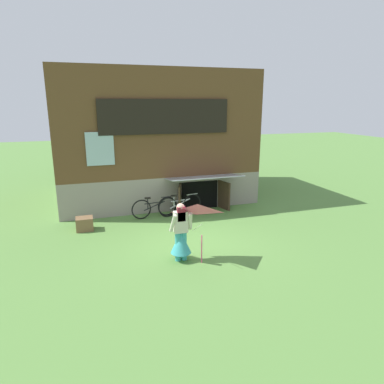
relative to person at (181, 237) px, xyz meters
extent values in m
plane|color=#56843D|center=(0.60, 0.98, -0.63)|extent=(60.00, 60.00, 0.00)
cube|color=gray|center=(0.60, 6.59, 0.00)|extent=(7.42, 5.20, 1.27)
cube|color=brown|center=(0.60, 6.59, 2.53)|extent=(7.42, 5.20, 3.79)
cube|color=black|center=(0.60, 3.94, 2.78)|extent=(4.52, 0.08, 1.17)
cube|color=#9EB7C6|center=(0.60, 3.96, 2.78)|extent=(4.36, 0.04, 1.05)
cube|color=#9EB7C6|center=(-1.63, 3.95, 1.77)|extent=(0.90, 0.06, 1.10)
cube|color=black|center=(1.86, 3.97, -0.10)|extent=(1.40, 0.03, 1.05)
cube|color=#3D2B1E|center=(1.01, 3.68, -0.10)|extent=(0.29, 0.68, 1.05)
cube|color=#3D2B1E|center=(2.71, 3.68, -0.10)|extent=(0.25, 0.69, 1.05)
cube|color=#999EA8|center=(1.86, 3.43, 0.69)|extent=(2.64, 1.09, 0.18)
cylinder|color=teal|center=(-0.08, 0.00, -0.25)|extent=(0.14, 0.14, 0.76)
cylinder|color=teal|center=(0.08, 0.00, -0.25)|extent=(0.14, 0.14, 0.76)
cone|color=teal|center=(0.00, 0.00, -0.14)|extent=(0.52, 0.52, 0.57)
cube|color=beige|center=(0.00, 0.00, 0.40)|extent=(0.34, 0.20, 0.54)
cylinder|color=beige|center=(-0.22, -0.10, 0.43)|extent=(0.16, 0.31, 0.50)
cylinder|color=beige|center=(0.22, -0.10, 0.43)|extent=(0.16, 0.31, 0.50)
cube|color=maroon|center=(0.00, -0.06, 0.62)|extent=(0.20, 0.08, 0.36)
sphere|color=#D8AD8E|center=(0.00, 0.00, 0.77)|extent=(0.21, 0.21, 0.21)
pyramid|color=#E54C7F|center=(0.23, -0.60, 0.58)|extent=(1.16, 1.05, 0.51)
cylinder|color=beige|center=(0.35, -0.25, 0.30)|extent=(0.01, 0.71, 0.43)
cylinder|color=#E54C7F|center=(0.45, -0.30, -0.26)|extent=(0.03, 0.03, 0.74)
torus|color=black|center=(1.43, 3.56, -0.28)|extent=(0.70, 0.17, 0.70)
torus|color=black|center=(0.49, 3.40, -0.28)|extent=(0.70, 0.17, 0.70)
cylinder|color=#ADAFB5|center=(0.96, 3.48, -0.10)|extent=(0.71, 0.16, 0.04)
cylinder|color=#ADAFB5|center=(0.96, 3.48, -0.21)|extent=(0.78, 0.17, 0.29)
cylinder|color=#ADAFB5|center=(0.73, 3.44, -0.10)|extent=(0.04, 0.04, 0.40)
cube|color=black|center=(0.73, 3.44, 0.10)|extent=(0.20, 0.08, 0.05)
cylinder|color=#ADAFB5|center=(1.43, 3.56, 0.07)|extent=(0.44, 0.10, 0.03)
torus|color=black|center=(0.51, 3.55, -0.28)|extent=(0.69, 0.13, 0.69)
torus|color=black|center=(-0.42, 3.44, -0.28)|extent=(0.69, 0.13, 0.69)
cylinder|color=black|center=(0.04, 3.50, -0.11)|extent=(0.70, 0.12, 0.04)
cylinder|color=black|center=(0.04, 3.50, -0.22)|extent=(0.77, 0.13, 0.28)
cylinder|color=black|center=(-0.19, 3.47, -0.11)|extent=(0.04, 0.04, 0.39)
cube|color=black|center=(-0.19, 3.47, 0.09)|extent=(0.20, 0.08, 0.05)
cylinder|color=black|center=(0.51, 3.55, 0.06)|extent=(0.44, 0.08, 0.03)
cube|color=brown|center=(-2.30, 2.94, -0.42)|extent=(0.52, 0.44, 0.41)
camera|label=1|loc=(-2.14, -7.62, 3.25)|focal=31.80mm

